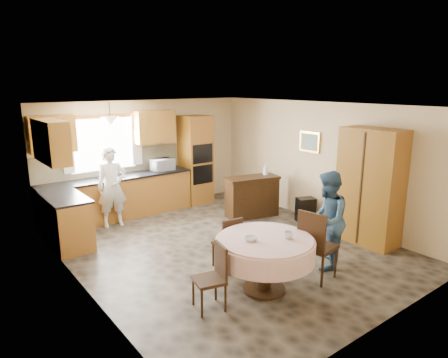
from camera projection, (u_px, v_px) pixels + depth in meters
name	position (u px, v px, depth m)	size (l,w,h in m)	color
floor	(226.00, 247.00, 7.14)	(5.00, 6.00, 0.01)	brown
ceiling	(226.00, 106.00, 6.55)	(5.00, 6.00, 0.01)	white
wall_back	(146.00, 155.00, 9.16)	(5.00, 0.02, 2.50)	#D8BC8A
wall_front	(387.00, 229.00, 4.53)	(5.00, 0.02, 2.50)	#D8BC8A
wall_left	(79.00, 206.00, 5.37)	(0.02, 6.00, 2.50)	#D8BC8A
wall_right	(321.00, 162.00, 8.32)	(0.02, 6.00, 2.50)	#D8BC8A
window	(103.00, 144.00, 8.48)	(1.40, 0.03, 1.10)	white
curtain_left	(67.00, 145.00, 7.98)	(0.22, 0.02, 1.15)	white
curtain_right	(137.00, 139.00, 8.87)	(0.22, 0.02, 1.15)	white
base_cab_back	(118.00, 198.00, 8.62)	(3.30, 0.60, 0.88)	#A9662D
counter_back	(117.00, 178.00, 8.51)	(3.30, 0.64, 0.04)	black
base_cab_left	(67.00, 222.00, 7.13)	(0.60, 1.20, 0.88)	#A9662D
counter_left	(65.00, 198.00, 7.02)	(0.64, 1.20, 0.04)	black
backsplash	(111.00, 163.00, 8.67)	(3.30, 0.02, 0.55)	beige
wall_cab_left	(52.00, 134.00, 7.67)	(0.85, 0.33, 0.72)	#C48731
wall_cab_right	(154.00, 127.00, 8.97)	(0.90, 0.33, 0.72)	#C48731
wall_cab_side	(51.00, 141.00, 6.70)	(0.33, 1.20, 0.72)	#C48731
oven_tower	(196.00, 160.00, 9.65)	(0.66, 0.62, 2.12)	#A9662D
oven_upper	(203.00, 154.00, 9.36)	(0.56, 0.01, 0.45)	black
oven_lower	(203.00, 174.00, 9.48)	(0.56, 0.01, 0.45)	black
pendant	(110.00, 121.00, 7.98)	(0.36, 0.36, 0.18)	beige
sideboard	(252.00, 198.00, 8.73)	(1.17, 0.48, 0.84)	#3A2610
space_heater	(306.00, 210.00, 8.44)	(0.37, 0.26, 0.51)	black
cupboard	(370.00, 187.00, 7.15)	(0.55, 1.10, 2.10)	#A9662D
dining_table	(265.00, 250.00, 5.52)	(1.38, 1.38, 0.79)	#3A2610
chair_left	(214.00, 274.00, 5.12)	(0.45, 0.45, 0.86)	#3A2610
chair_back	(229.00, 241.00, 6.20)	(0.41, 0.41, 0.86)	#3A2610
chair_right	(315.00, 242.00, 5.82)	(0.54, 0.54, 1.08)	#3A2610
framed_picture	(310.00, 142.00, 8.43)	(0.06, 0.53, 0.44)	#EBB445
microwave	(163.00, 165.00, 9.07)	(0.49, 0.33, 0.27)	silver
person_sink	(112.00, 187.00, 8.06)	(0.60, 0.39, 1.63)	silver
person_dining	(327.00, 220.00, 6.23)	(0.76, 0.59, 1.56)	#345371
bowl_sideboard	(240.00, 180.00, 8.42)	(0.21, 0.21, 0.05)	#B2B2B2
bottle_sideboard	(266.00, 170.00, 8.82)	(0.12, 0.12, 0.31)	silver
cup_table	(288.00, 235.00, 5.45)	(0.13, 0.13, 0.10)	#B2B2B2
bowl_table	(251.00, 239.00, 5.38)	(0.18, 0.18, 0.05)	#B2B2B2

